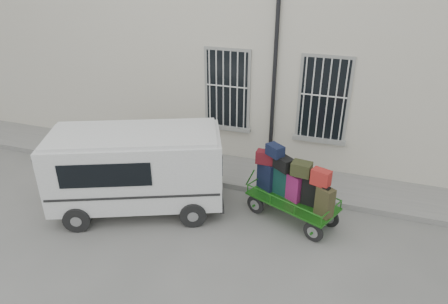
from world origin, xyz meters
The scene contains 5 objects.
ground centered at (0.00, 0.00, 0.00)m, with size 80.00×80.00×0.00m, color #62625E.
building centered at (0.00, 5.50, 3.00)m, with size 24.00×5.15×6.00m.
sidewalk centered at (0.00, 2.20, 0.07)m, with size 24.00×1.70×0.15m, color slate.
luggage_cart centered at (1.98, 0.55, 0.91)m, with size 2.44×1.69×1.80m.
van centered at (-1.63, -0.22, 1.18)m, with size 4.39×3.13×2.06m.
Camera 1 is at (3.05, -7.47, 5.68)m, focal length 32.00 mm.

